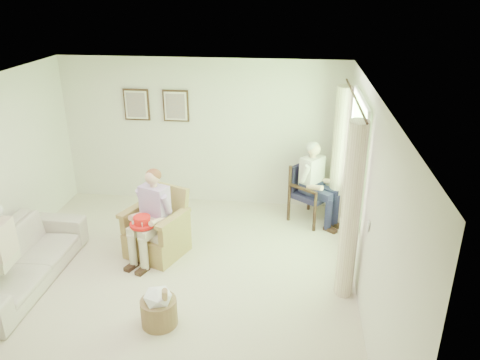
{
  "coord_description": "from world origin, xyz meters",
  "views": [
    {
      "loc": [
        1.6,
        -5.0,
        3.73
      ],
      "look_at": [
        0.84,
        1.3,
        1.05
      ],
      "focal_mm": 35.0,
      "sensor_mm": 36.0,
      "label": 1
    }
  ],
  "objects_px": {
    "wicker_armchair": "(157,234)",
    "wood_armchair": "(313,189)",
    "person_dark": "(314,178)",
    "hatbox": "(159,307)",
    "sofa": "(20,260)",
    "red_hat": "(142,222)",
    "person_wicker": "(152,210)"
  },
  "relations": [
    {
      "from": "wicker_armchair",
      "to": "sofa",
      "type": "relative_size",
      "value": 0.44
    },
    {
      "from": "hatbox",
      "to": "sofa",
      "type": "bearing_deg",
      "value": 163.42
    },
    {
      "from": "wood_armchair",
      "to": "sofa",
      "type": "distance_m",
      "value": 4.56
    },
    {
      "from": "sofa",
      "to": "person_dark",
      "type": "xyz_separation_m",
      "value": [
        3.9,
        2.2,
        0.47
      ]
    },
    {
      "from": "person_dark",
      "to": "hatbox",
      "type": "bearing_deg",
      "value": -175.64
    },
    {
      "from": "wood_armchair",
      "to": "person_wicker",
      "type": "bearing_deg",
      "value": 161.56
    },
    {
      "from": "red_hat",
      "to": "hatbox",
      "type": "relative_size",
      "value": 0.56
    },
    {
      "from": "person_wicker",
      "to": "sofa",
      "type": "bearing_deg",
      "value": -132.01
    },
    {
      "from": "sofa",
      "to": "wood_armchair",
      "type": "bearing_deg",
      "value": -58.83
    },
    {
      "from": "wood_armchair",
      "to": "red_hat",
      "type": "xyz_separation_m",
      "value": [
        -2.39,
        -1.75,
        0.15
      ]
    },
    {
      "from": "wicker_armchair",
      "to": "person_dark",
      "type": "bearing_deg",
      "value": 50.45
    },
    {
      "from": "person_dark",
      "to": "hatbox",
      "type": "xyz_separation_m",
      "value": [
        -1.83,
        -2.82,
        -0.55
      ]
    },
    {
      "from": "wicker_armchair",
      "to": "wood_armchair",
      "type": "distance_m",
      "value": 2.71
    },
    {
      "from": "person_wicker",
      "to": "red_hat",
      "type": "bearing_deg",
      "value": -95.19
    },
    {
      "from": "red_hat",
      "to": "person_dark",
      "type": "bearing_deg",
      "value": 33.64
    },
    {
      "from": "wicker_armchair",
      "to": "sofa",
      "type": "xyz_separation_m",
      "value": [
        -1.61,
        -0.93,
        0.02
      ]
    },
    {
      "from": "wood_armchair",
      "to": "red_hat",
      "type": "distance_m",
      "value": 2.96
    },
    {
      "from": "wicker_armchair",
      "to": "wood_armchair",
      "type": "height_order",
      "value": "wicker_armchair"
    },
    {
      "from": "wicker_armchair",
      "to": "hatbox",
      "type": "xyz_separation_m",
      "value": [
        0.46,
        -1.55,
        -0.07
      ]
    },
    {
      "from": "hatbox",
      "to": "person_dark",
      "type": "bearing_deg",
      "value": 57.03
    },
    {
      "from": "sofa",
      "to": "hatbox",
      "type": "xyz_separation_m",
      "value": [
        2.07,
        -0.62,
        -0.09
      ]
    },
    {
      "from": "wood_armchair",
      "to": "hatbox",
      "type": "height_order",
      "value": "wood_armchair"
    },
    {
      "from": "red_hat",
      "to": "person_wicker",
      "type": "bearing_deg",
      "value": 63.3
    },
    {
      "from": "wood_armchair",
      "to": "red_hat",
      "type": "height_order",
      "value": "wood_armchair"
    },
    {
      "from": "wicker_armchair",
      "to": "person_dark",
      "type": "distance_m",
      "value": 2.66
    },
    {
      "from": "person_wicker",
      "to": "person_dark",
      "type": "bearing_deg",
      "value": 52.91
    },
    {
      "from": "person_wicker",
      "to": "red_hat",
      "type": "relative_size",
      "value": 3.76
    },
    {
      "from": "wicker_armchair",
      "to": "sofa",
      "type": "height_order",
      "value": "wicker_armchair"
    },
    {
      "from": "wood_armchair",
      "to": "sofa",
      "type": "bearing_deg",
      "value": 158.51
    },
    {
      "from": "sofa",
      "to": "red_hat",
      "type": "bearing_deg",
      "value": -67.98
    },
    {
      "from": "wood_armchair",
      "to": "person_dark",
      "type": "distance_m",
      "value": 0.31
    },
    {
      "from": "wood_armchair",
      "to": "person_dark",
      "type": "height_order",
      "value": "person_dark"
    }
  ]
}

